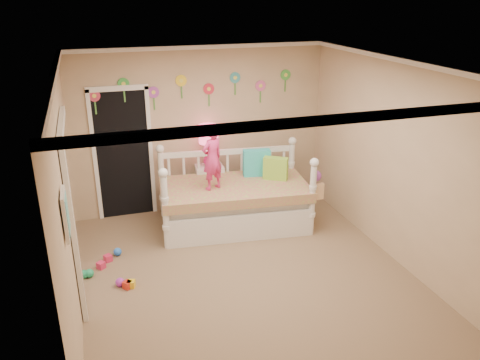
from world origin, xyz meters
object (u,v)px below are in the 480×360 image
object	(u,v)px
child	(212,158)
nightstand	(210,187)
table_lamp	(209,139)
daybed	(234,188)

from	to	relation	value
child	nightstand	size ratio (longest dim) A/B	1.27
child	nightstand	xyz separation A→B (m)	(0.14, 0.76, -0.77)
nightstand	table_lamp	bearing A→B (deg)	-174.58
child	nightstand	bearing A→B (deg)	-125.46
child	table_lamp	world-z (taller)	child
child	table_lamp	distance (m)	0.77
daybed	nightstand	distance (m)	0.75
child	daybed	bearing A→B (deg)	166.51
daybed	table_lamp	bearing A→B (deg)	113.08
daybed	child	distance (m)	0.64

